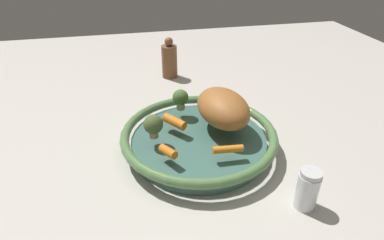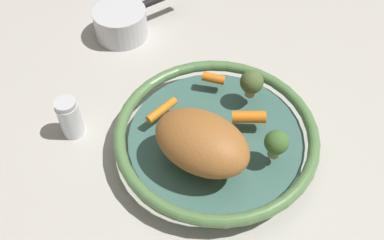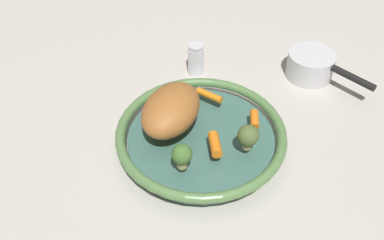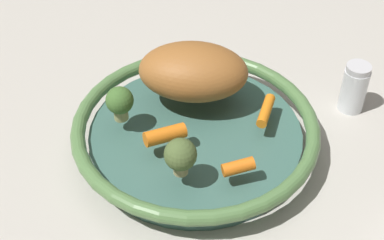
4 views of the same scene
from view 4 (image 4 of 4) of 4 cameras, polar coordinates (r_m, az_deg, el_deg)
name	(u,v)px [view 4 (image 4 of 4)]	position (r m, az deg, el deg)	size (l,w,h in m)	color
ground_plane	(195,147)	(0.82, 0.34, -2.70)	(1.90, 1.90, 0.00)	#B7B2A8
serving_bowl	(195,133)	(0.80, 0.35, -1.30)	(0.34, 0.34, 0.05)	#3D665B
roast_chicken_piece	(193,71)	(0.81, 0.13, 4.83)	(0.15, 0.10, 0.07)	#9C5F2B
baby_carrot_near_rim	(238,167)	(0.71, 4.60, -4.64)	(0.02, 0.02, 0.04)	orange
baby_carrot_center	(165,135)	(0.75, -2.68, -1.47)	(0.02, 0.02, 0.06)	orange
baby_carrot_right	(266,111)	(0.80, 7.32, 0.93)	(0.01, 0.01, 0.06)	orange
broccoli_floret_large	(120,102)	(0.78, -7.16, 1.81)	(0.04, 0.04, 0.05)	tan
broccoli_floret_small	(180,155)	(0.69, -1.15, -3.52)	(0.04, 0.04, 0.05)	tan
salt_shaker	(354,88)	(0.89, 15.75, 3.11)	(0.04, 0.04, 0.08)	silver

